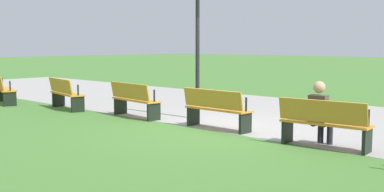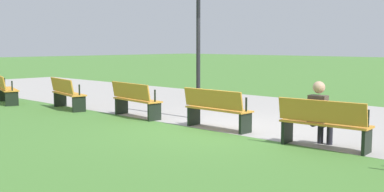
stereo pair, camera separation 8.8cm
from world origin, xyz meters
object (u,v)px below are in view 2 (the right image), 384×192
at_px(bench_3, 135,99).
at_px(lamp_post, 198,7).
at_px(bench_2, 67,93).
at_px(person_seated, 320,112).
at_px(bench_5, 324,123).
at_px(bench_1, 5,89).
at_px(bench_4, 216,108).

bearing_deg(bench_3, lamp_post, 41.09).
xyz_separation_m(bench_2, person_seated, (7.72, 0.50, 0.17)).
bearing_deg(bench_5, bench_1, 179.97).
height_order(bench_3, person_seated, person_seated).
xyz_separation_m(bench_5, lamp_post, (-3.94, 0.94, 2.29)).
height_order(bench_1, person_seated, person_seated).
height_order(bench_1, bench_5, same).
distance_m(bench_2, bench_5, 7.88).
xyz_separation_m(bench_1, bench_5, (10.43, 1.00, 0.00)).
distance_m(bench_1, lamp_post, 7.14).
xyz_separation_m(bench_2, lamp_post, (3.93, 1.32, 2.29)).
height_order(bench_1, bench_2, same).
distance_m(bench_5, lamp_post, 4.66).
xyz_separation_m(bench_4, person_seated, (2.48, 0.00, 0.17)).
xyz_separation_m(bench_2, bench_3, (2.61, 0.38, 0.00)).
bearing_deg(bench_3, person_seated, 6.92).
xyz_separation_m(bench_1, person_seated, (10.28, 1.12, 0.17)).
bearing_deg(bench_3, bench_4, 8.22).
bearing_deg(bench_2, bench_3, 19.18).
relative_size(bench_5, lamp_post, 0.42).
bearing_deg(lamp_post, person_seated, -12.15).
relative_size(bench_1, bench_2, 1.00).
bearing_deg(person_seated, bench_1, -179.25).
xyz_separation_m(bench_5, person_seated, (-0.15, 0.13, 0.17)).
bearing_deg(bench_3, bench_2, -166.31).
bearing_deg(person_seated, bench_4, 174.55).
bearing_deg(bench_1, bench_4, 24.67).
distance_m(bench_3, lamp_post, 2.80).
height_order(bench_5, lamp_post, lamp_post).
height_order(bench_2, bench_5, same).
xyz_separation_m(bench_4, bench_5, (2.63, -0.13, 0.00)).
bearing_deg(bench_1, bench_2, 30.14).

